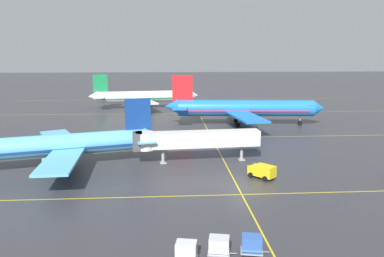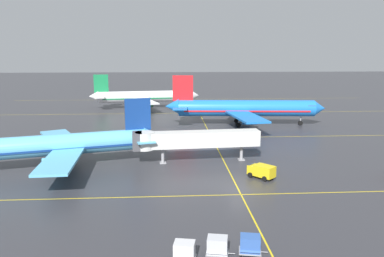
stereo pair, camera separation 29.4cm
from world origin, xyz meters
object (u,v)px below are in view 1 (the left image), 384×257
baggage_cart_row_middle (252,244)px  jet_bridge (188,140)px  airliner_front_gate (58,145)px  service_truck_red_van (262,171)px  baggage_cart_row_second (219,246)px  baggage_cart_row_leftmost (186,251)px  airliner_third_row (144,97)px  airliner_second_row (244,108)px

baggage_cart_row_middle → jet_bridge: bearing=97.7°
airliner_front_gate → service_truck_red_van: airliner_front_gate is taller
service_truck_red_van → baggage_cart_row_second: 24.13m
baggage_cart_row_leftmost → service_truck_red_van: bearing=60.9°
airliner_front_gate → jet_bridge: bearing=4.0°
baggage_cart_row_leftmost → airliner_front_gate: bearing=122.8°
airliner_third_row → jet_bridge: (11.25, -64.99, 0.14)m
airliner_front_gate → baggage_cart_row_leftmost: (19.70, -30.57, -2.77)m
airliner_third_row → baggage_cart_row_middle: airliner_third_row is taller
baggage_cart_row_second → jet_bridge: 31.51m
airliner_third_row → baggage_cart_row_second: airliner_third_row is taller
airliner_front_gate → service_truck_red_van: bearing=-13.3°
jet_bridge → baggage_cart_row_leftmost: bearing=-93.7°
service_truck_red_van → airliner_third_row: bearing=106.5°
airliner_second_row → airliner_third_row: (-27.52, 31.88, -0.49)m
baggage_cart_row_second → airliner_second_row: bearing=76.7°
airliner_front_gate → baggage_cart_row_second: 37.67m
service_truck_red_van → jet_bridge: size_ratio=0.19×
service_truck_red_van → baggage_cart_row_second: size_ratio=1.49×
airliner_third_row → baggage_cart_row_leftmost: airliner_third_row is taller
service_truck_red_van → baggage_cart_row_leftmost: bearing=-119.1°
baggage_cart_row_second → baggage_cart_row_middle: bearing=1.1°
airliner_third_row → baggage_cart_row_second: size_ratio=12.93×
airliner_third_row → service_truck_red_van: (21.91, -74.20, -2.75)m
airliner_front_gate → airliner_third_row: size_ratio=0.95×
service_truck_red_van → baggage_cart_row_second: service_truck_red_van is taller
airliner_second_row → jet_bridge: size_ratio=1.88×
airliner_front_gate → baggage_cart_row_leftmost: airliner_front_gate is taller
baggage_cart_row_leftmost → airliner_third_row: bearing=95.4°
airliner_front_gate → airliner_second_row: (38.06, 34.65, 0.64)m
airliner_second_row → service_truck_red_van: size_ratio=9.74×
airliner_front_gate → airliner_third_row: 67.35m
airliner_front_gate → airliner_second_row: 51.47m
baggage_cart_row_leftmost → baggage_cart_row_middle: same height
service_truck_red_van → baggage_cart_row_second: (-9.59, -22.14, -0.17)m
baggage_cart_row_leftmost → jet_bridge: bearing=86.3°
baggage_cart_row_middle → baggage_cart_row_second: bearing=-178.9°
airliner_second_row → baggage_cart_row_second: (-15.20, -64.46, -3.41)m
airliner_second_row → baggage_cart_row_middle: size_ratio=14.55×
airliner_front_gate → airliner_second_row: airliner_second_row is taller
baggage_cart_row_leftmost → baggage_cart_row_second: size_ratio=1.00×
jet_bridge → baggage_cart_row_middle: bearing=-82.3°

